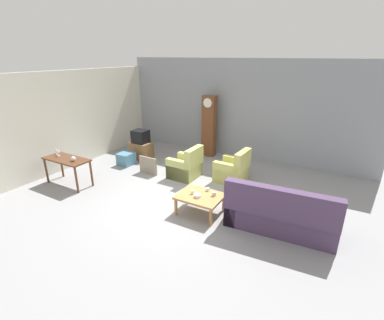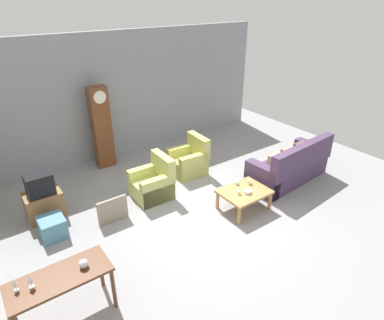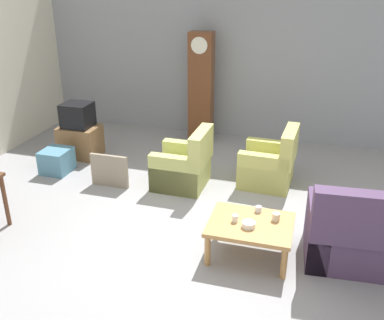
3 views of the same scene
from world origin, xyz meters
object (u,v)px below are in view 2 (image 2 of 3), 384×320
wine_glass_mid (30,280)px  cup_blue_rimmed (237,183)px  glass_dome_cloche (83,264)px  armchair_olive_near (153,184)px  cup_white_porcelain (239,192)px  couch_floral (290,167)px  bowl_white_stacked (248,192)px  storage_box_blue (53,227)px  wine_glass_tall (15,284)px  console_table_dark (60,283)px  cup_cream_tall (249,182)px  tv_stand_cabinet (44,205)px  armchair_olive_far (189,161)px  grandfather_clock (102,128)px  tv_crt (39,183)px  framed_picture_leaning (113,210)px  coffee_table_wood (244,193)px

wine_glass_mid → cup_blue_rimmed: bearing=10.0°
glass_dome_cloche → wine_glass_mid: (-0.64, 0.04, 0.07)m
glass_dome_cloche → cup_blue_rimmed: size_ratio=1.61×
armchair_olive_near → cup_white_porcelain: 1.88m
couch_floral → bowl_white_stacked: size_ratio=14.25×
cup_blue_rimmed → cup_white_porcelain: bearing=-127.1°
glass_dome_cloche → wine_glass_mid: size_ratio=0.61×
storage_box_blue → cup_white_porcelain: (3.24, -1.42, 0.28)m
wine_glass_tall → cup_white_porcelain: bearing=5.2°
couch_floral → console_table_dark: bearing=-172.8°
glass_dome_cloche → cup_cream_tall: glass_dome_cloche is taller
couch_floral → tv_stand_cabinet: couch_floral is taller
wine_glass_mid → bowl_white_stacked: bearing=5.0°
armchair_olive_far → couch_floral: bearing=-45.2°
glass_dome_cloche → bowl_white_stacked: bearing=6.6°
couch_floral → cup_blue_rimmed: size_ratio=28.08×
armchair_olive_near → wine_glass_tall: size_ratio=5.23×
bowl_white_stacked → wine_glass_mid: wine_glass_mid is taller
armchair_olive_far → cup_blue_rimmed: (0.06, -1.65, 0.16)m
tv_stand_cabinet → glass_dome_cloche: 2.65m
grandfather_clock → armchair_olive_far: bearing=-45.7°
tv_crt → storage_box_blue: tv_crt is taller
grandfather_clock → wine_glass_tall: 4.72m
armchair_olive_near → framed_picture_leaning: size_ratio=1.53×
couch_floral → wine_glass_tall: (-5.90, -0.61, 0.50)m
wine_glass_tall → glass_dome_cloche: bearing=-7.0°
glass_dome_cloche → cup_white_porcelain: bearing=8.2°
armchair_olive_far → tv_crt: bearing=176.9°
armchair_olive_near → wine_glass_mid: 3.45m
tv_crt → tv_stand_cabinet: bearing=0.0°
framed_picture_leaning → armchair_olive_near: bearing=17.5°
grandfather_clock → cup_blue_rimmed: 3.62m
console_table_dark → cup_white_porcelain: 3.59m
glass_dome_cloche → coffee_table_wood: bearing=8.2°
cup_blue_rimmed → glass_dome_cloche: bearing=-167.5°
console_table_dark → bowl_white_stacked: (3.73, 0.37, -0.17)m
grandfather_clock → bowl_white_stacked: bearing=-66.9°
armchair_olive_far → wine_glass_mid: size_ratio=4.48×
couch_floral → console_table_dark: 5.46m
tv_stand_cabinet → glass_dome_cloche: glass_dome_cloche is taller
armchair_olive_near → coffee_table_wood: armchair_olive_near is taller
grandfather_clock → glass_dome_cloche: (-1.88, -3.97, -0.23)m
cup_blue_rimmed → wine_glass_tall: size_ratio=0.44×
armchair_olive_near → cup_blue_rimmed: armchair_olive_near is taller
tv_crt → cup_blue_rimmed: size_ratio=6.24×
storage_box_blue → glass_dome_cloche: size_ratio=3.79×
console_table_dark → framed_picture_leaning: console_table_dark is taller
couch_floral → wine_glass_tall: size_ratio=12.26×
bowl_white_stacked → grandfather_clock: bearing=113.1°
couch_floral → cup_cream_tall: couch_floral is taller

